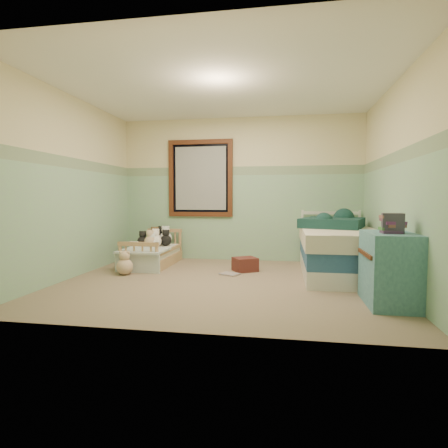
% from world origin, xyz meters
% --- Properties ---
extents(floor, '(4.20, 3.60, 0.02)m').
position_xyz_m(floor, '(0.00, 0.00, -0.01)').
color(floor, '#7E654C').
rests_on(floor, ground).
extents(ceiling, '(4.20, 3.60, 0.02)m').
position_xyz_m(ceiling, '(0.00, 0.00, 2.51)').
color(ceiling, white).
rests_on(ceiling, wall_back).
extents(wall_back, '(4.20, 0.04, 2.50)m').
position_xyz_m(wall_back, '(0.00, 1.80, 1.25)').
color(wall_back, beige).
rests_on(wall_back, floor).
extents(wall_front, '(4.20, 0.04, 2.50)m').
position_xyz_m(wall_front, '(0.00, -1.80, 1.25)').
color(wall_front, beige).
rests_on(wall_front, floor).
extents(wall_left, '(0.04, 3.60, 2.50)m').
position_xyz_m(wall_left, '(-2.10, 0.00, 1.25)').
color(wall_left, beige).
rests_on(wall_left, floor).
extents(wall_right, '(0.04, 3.60, 2.50)m').
position_xyz_m(wall_right, '(2.10, 0.00, 1.25)').
color(wall_right, beige).
rests_on(wall_right, floor).
extents(wainscot_mint, '(4.20, 0.01, 1.50)m').
position_xyz_m(wainscot_mint, '(0.00, 1.79, 0.75)').
color(wainscot_mint, '#8AA993').
rests_on(wainscot_mint, floor).
extents(border_strip, '(4.20, 0.01, 0.15)m').
position_xyz_m(border_strip, '(0.00, 1.79, 1.57)').
color(border_strip, '#3D6949').
rests_on(border_strip, wall_back).
extents(window_frame, '(1.16, 0.06, 1.36)m').
position_xyz_m(window_frame, '(-0.70, 1.76, 1.45)').
color(window_frame, '#371C0E').
rests_on(window_frame, wall_back).
extents(window_blinds, '(0.92, 0.01, 1.12)m').
position_xyz_m(window_blinds, '(-0.70, 1.77, 1.45)').
color(window_blinds, '#AEAEAB').
rests_on(window_blinds, window_frame).
extents(toddler_bed_frame, '(0.63, 1.26, 0.16)m').
position_xyz_m(toddler_bed_frame, '(-1.34, 1.05, 0.08)').
color(toddler_bed_frame, '#A56E47').
rests_on(toddler_bed_frame, floor).
extents(toddler_mattress, '(0.58, 1.21, 0.12)m').
position_xyz_m(toddler_mattress, '(-1.34, 1.05, 0.22)').
color(toddler_mattress, white).
rests_on(toddler_mattress, toddler_bed_frame).
extents(patchwork_quilt, '(0.68, 0.63, 0.03)m').
position_xyz_m(patchwork_quilt, '(-1.34, 0.66, 0.30)').
color(patchwork_quilt, '#8AA5CF').
rests_on(patchwork_quilt, toddler_mattress).
extents(plush_bed_brown, '(0.21, 0.21, 0.21)m').
position_xyz_m(plush_bed_brown, '(-1.49, 1.55, 0.39)').
color(plush_bed_brown, brown).
rests_on(plush_bed_brown, toddler_mattress).
extents(plush_bed_white, '(0.22, 0.22, 0.22)m').
position_xyz_m(plush_bed_white, '(-1.29, 1.55, 0.39)').
color(plush_bed_white, white).
rests_on(plush_bed_white, toddler_mattress).
extents(plush_bed_tan, '(0.17, 0.17, 0.17)m').
position_xyz_m(plush_bed_tan, '(-1.44, 1.33, 0.37)').
color(plush_bed_tan, '#D3B08B').
rests_on(plush_bed_tan, toddler_mattress).
extents(plush_bed_dark, '(0.19, 0.19, 0.19)m').
position_xyz_m(plush_bed_dark, '(-1.21, 1.33, 0.38)').
color(plush_bed_dark, black).
rests_on(plush_bed_dark, toddler_mattress).
extents(plush_floor_cream, '(0.26, 0.26, 0.26)m').
position_xyz_m(plush_floor_cream, '(-1.66, 1.06, 0.13)').
color(plush_floor_cream, white).
rests_on(plush_floor_cream, floor).
extents(plush_floor_tan, '(0.24, 0.24, 0.24)m').
position_xyz_m(plush_floor_tan, '(-1.46, 0.24, 0.12)').
color(plush_floor_tan, '#D3B08B').
rests_on(plush_floor_tan, floor).
extents(twin_bed_frame, '(0.98, 1.97, 0.22)m').
position_xyz_m(twin_bed_frame, '(1.55, 0.75, 0.11)').
color(twin_bed_frame, silver).
rests_on(twin_bed_frame, floor).
extents(twin_boxspring, '(0.98, 1.97, 0.22)m').
position_xyz_m(twin_boxspring, '(1.55, 0.75, 0.33)').
color(twin_boxspring, navy).
rests_on(twin_boxspring, twin_bed_frame).
extents(twin_mattress, '(1.02, 2.01, 0.22)m').
position_xyz_m(twin_mattress, '(1.55, 0.75, 0.55)').
color(twin_mattress, beige).
rests_on(twin_mattress, twin_boxspring).
extents(teal_blanket, '(1.07, 1.10, 0.14)m').
position_xyz_m(teal_blanket, '(1.50, 1.05, 0.73)').
color(teal_blanket, black).
rests_on(teal_blanket, twin_mattress).
extents(dresser, '(0.47, 0.74, 0.74)m').
position_xyz_m(dresser, '(1.86, -0.69, 0.37)').
color(dresser, '#3A687D').
rests_on(dresser, floor).
extents(book_stack, '(0.22, 0.18, 0.20)m').
position_xyz_m(book_stack, '(1.86, -0.75, 0.84)').
color(book_stack, '#452E2D').
rests_on(book_stack, dresser).
extents(red_pillow, '(0.43, 0.42, 0.20)m').
position_xyz_m(red_pillow, '(0.21, 0.80, 0.10)').
color(red_pillow, maroon).
rests_on(red_pillow, floor).
extents(floor_book, '(0.31, 0.28, 0.02)m').
position_xyz_m(floor_book, '(0.02, 0.49, 0.01)').
color(floor_book, gold).
rests_on(floor_book, floor).
extents(extra_plush_0, '(0.20, 0.20, 0.20)m').
position_xyz_m(extra_plush_0, '(-1.41, 1.11, 0.38)').
color(extra_plush_0, '#D3B08B').
rests_on(extra_plush_0, toddler_mattress).
extents(extra_plush_1, '(0.17, 0.17, 0.17)m').
position_xyz_m(extra_plush_1, '(-1.38, 1.12, 0.37)').
color(extra_plush_1, white).
rests_on(extra_plush_1, toddler_mattress).
extents(extra_plush_2, '(0.20, 0.20, 0.20)m').
position_xyz_m(extra_plush_2, '(-1.34, 1.18, 0.38)').
color(extra_plush_2, white).
rests_on(extra_plush_2, toddler_mattress).
extents(extra_plush_3, '(0.20, 0.20, 0.20)m').
position_xyz_m(extra_plush_3, '(-1.41, 1.40, 0.38)').
color(extra_plush_3, white).
rests_on(extra_plush_3, toddler_mattress).
extents(extra_plush_4, '(0.22, 0.22, 0.22)m').
position_xyz_m(extra_plush_4, '(-1.37, 1.59, 0.39)').
color(extra_plush_4, black).
rests_on(extra_plush_4, toddler_mattress).
extents(extra_plush_5, '(0.18, 0.18, 0.18)m').
position_xyz_m(extra_plush_5, '(-1.54, 1.13, 0.37)').
color(extra_plush_5, black).
rests_on(extra_plush_5, toddler_mattress).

